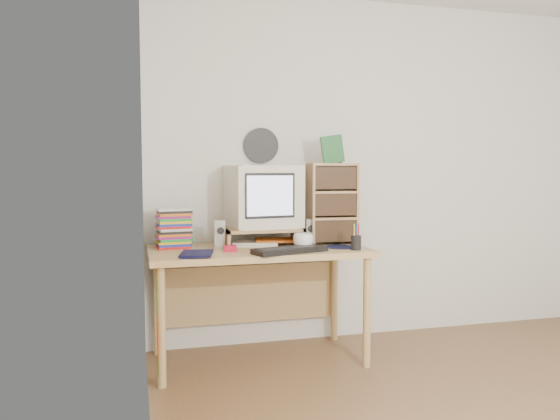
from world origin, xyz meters
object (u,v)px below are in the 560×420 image
crt_monitor (264,196)px  diary (181,252)px  desk (256,267)px  keyboard (290,250)px  mug (303,242)px  cd_rack (332,204)px  dvd_stack (174,226)px

crt_monitor → diary: crt_monitor is taller
desk → crt_monitor: (0.07, 0.09, 0.46)m
keyboard → mug: size_ratio=3.69×
crt_monitor → mug: size_ratio=3.45×
keyboard → cd_rack: (0.40, 0.32, 0.26)m
keyboard → desk: bearing=98.6°
keyboard → crt_monitor: bearing=83.6°
dvd_stack → diary: (0.02, -0.33, -0.12)m
crt_monitor → keyboard: size_ratio=0.93×
desk → crt_monitor: crt_monitor is taller
cd_rack → mug: size_ratio=4.33×
desk → mug: mug is taller
keyboard → cd_rack: bearing=22.5°
dvd_stack → mug: size_ratio=2.31×
keyboard → diary: (-0.66, 0.05, 0.01)m
keyboard → dvd_stack: 0.79m
keyboard → mug: 0.17m
mug → diary: (-0.78, -0.06, -0.03)m
desk → crt_monitor: bearing=49.9°
mug → diary: mug is taller
desk → cd_rack: cd_rack is taller
desk → cd_rack: (0.54, 0.02, 0.41)m
crt_monitor → mug: 0.44m
cd_rack → diary: 1.12m
keyboard → dvd_stack: bearing=133.6°
crt_monitor → desk: bearing=-137.8°
mug → diary: bearing=-175.6°
dvd_stack → diary: size_ratio=1.30×
keyboard → mug: (0.12, 0.11, 0.03)m
dvd_stack → cd_rack: cd_rack is taller
dvd_stack → mug: (0.80, -0.27, -0.10)m
keyboard → diary: 0.66m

